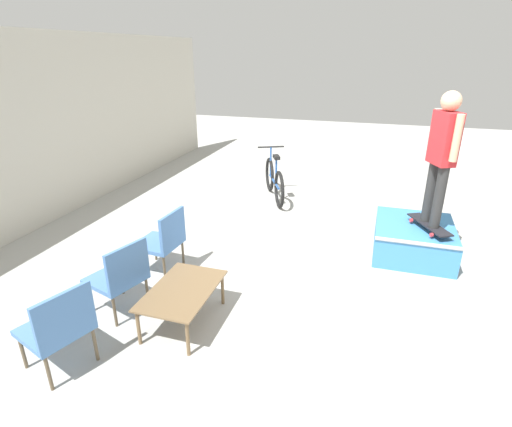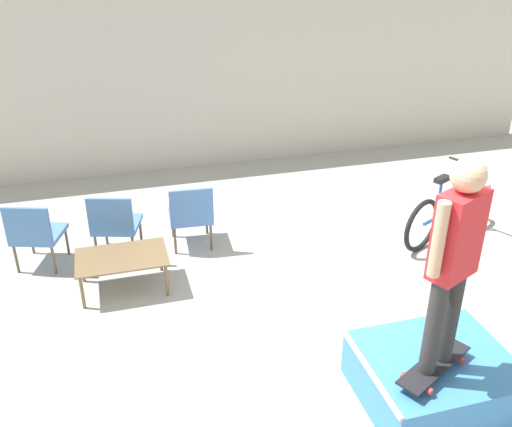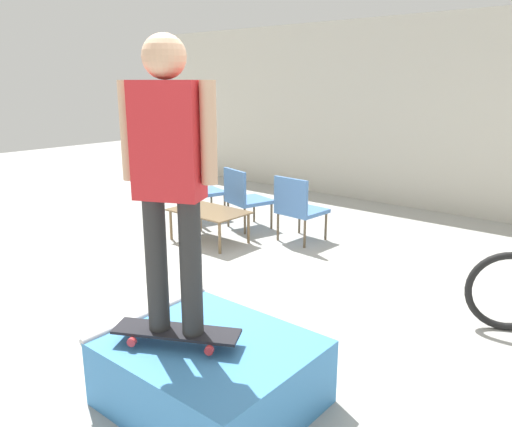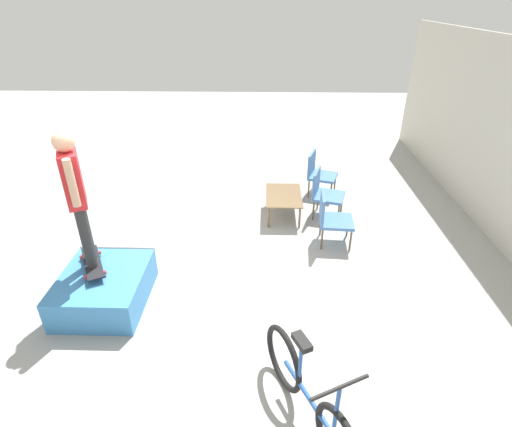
{
  "view_description": "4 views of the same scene",
  "coord_description": "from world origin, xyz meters",
  "px_view_note": "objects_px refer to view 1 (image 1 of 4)",
  "views": [
    {
      "loc": [
        -4.67,
        -0.23,
        2.69
      ],
      "look_at": [
        -0.12,
        1.2,
        0.74
      ],
      "focal_mm": 28.0,
      "sensor_mm": 36.0,
      "label": 1
    },
    {
      "loc": [
        -1.57,
        -3.94,
        3.59
      ],
      "look_at": [
        -0.07,
        1.44,
        0.78
      ],
      "focal_mm": 40.0,
      "sensor_mm": 36.0,
      "label": 2
    },
    {
      "loc": [
        2.84,
        -2.8,
        2.0
      ],
      "look_at": [
        -0.35,
        1.04,
        0.68
      ],
      "focal_mm": 35.0,
      "sensor_mm": 36.0,
      "label": 3
    },
    {
      "loc": [
        4.83,
        1.23,
        3.54
      ],
      "look_at": [
        -0.24,
        1.09,
        0.74
      ],
      "focal_mm": 28.0,
      "sensor_mm": 36.0,
      "label": 4
    }
  ],
  "objects_px": {
    "skateboard_on_ramp": "(429,225)",
    "patio_chair_right": "(163,239)",
    "person_skater": "(443,149)",
    "coffee_table": "(183,293)",
    "skate_ramp_box": "(413,239)",
    "patio_chair_left": "(59,326)",
    "bicycle": "(274,180)",
    "patio_chair_center": "(120,275)"
  },
  "relations": [
    {
      "from": "skateboard_on_ramp",
      "to": "patio_chair_right",
      "type": "xyz_separation_m",
      "value": [
        -1.37,
        3.25,
        -0.05
      ]
    },
    {
      "from": "person_skater",
      "to": "skateboard_on_ramp",
      "type": "bearing_deg",
      "value": 20.49
    },
    {
      "from": "person_skater",
      "to": "coffee_table",
      "type": "xyz_separation_m",
      "value": [
        -2.26,
        2.53,
        -1.18
      ]
    },
    {
      "from": "skate_ramp_box",
      "to": "coffee_table",
      "type": "distance_m",
      "value": 3.38
    },
    {
      "from": "patio_chair_left",
      "to": "patio_chair_right",
      "type": "height_order",
      "value": "same"
    },
    {
      "from": "skate_ramp_box",
      "to": "bicycle",
      "type": "relative_size",
      "value": 0.82
    },
    {
      "from": "coffee_table",
      "to": "patio_chair_center",
      "type": "relative_size",
      "value": 1.15
    },
    {
      "from": "skate_ramp_box",
      "to": "patio_chair_center",
      "type": "xyz_separation_m",
      "value": [
        -2.42,
        3.1,
        0.25
      ]
    },
    {
      "from": "patio_chair_center",
      "to": "patio_chair_left",
      "type": "bearing_deg",
      "value": 16.49
    },
    {
      "from": "coffee_table",
      "to": "patio_chair_center",
      "type": "bearing_deg",
      "value": 92.06
    },
    {
      "from": "patio_chair_left",
      "to": "skateboard_on_ramp",
      "type": "bearing_deg",
      "value": 152.71
    },
    {
      "from": "patio_chair_left",
      "to": "patio_chair_center",
      "type": "xyz_separation_m",
      "value": [
        0.89,
        -0.0,
        0.0
      ]
    },
    {
      "from": "patio_chair_left",
      "to": "bicycle",
      "type": "relative_size",
      "value": 0.56
    },
    {
      "from": "skateboard_on_ramp",
      "to": "patio_chair_left",
      "type": "xyz_separation_m",
      "value": [
        -3.18,
        3.25,
        -0.05
      ]
    },
    {
      "from": "patio_chair_left",
      "to": "patio_chair_right",
      "type": "bearing_deg",
      "value": -161.79
    },
    {
      "from": "coffee_table",
      "to": "bicycle",
      "type": "bearing_deg",
      "value": 1.29
    },
    {
      "from": "skateboard_on_ramp",
      "to": "person_skater",
      "type": "relative_size",
      "value": 0.46
    },
    {
      "from": "skateboard_on_ramp",
      "to": "bicycle",
      "type": "bearing_deg",
      "value": 28.11
    },
    {
      "from": "skateboard_on_ramp",
      "to": "patio_chair_center",
      "type": "distance_m",
      "value": 3.97
    },
    {
      "from": "person_skater",
      "to": "coffee_table",
      "type": "bearing_deg",
      "value": 107.21
    },
    {
      "from": "skateboard_on_ramp",
      "to": "coffee_table",
      "type": "bearing_deg",
      "value": 103.63
    },
    {
      "from": "patio_chair_center",
      "to": "patio_chair_right",
      "type": "relative_size",
      "value": 1.0
    },
    {
      "from": "patio_chair_right",
      "to": "skate_ramp_box",
      "type": "bearing_deg",
      "value": 120.03
    },
    {
      "from": "skate_ramp_box",
      "to": "patio_chair_left",
      "type": "height_order",
      "value": "patio_chair_left"
    },
    {
      "from": "patio_chair_left",
      "to": "patio_chair_center",
      "type": "height_order",
      "value": "same"
    },
    {
      "from": "coffee_table",
      "to": "skateboard_on_ramp",
      "type": "bearing_deg",
      "value": -48.28
    },
    {
      "from": "coffee_table",
      "to": "patio_chair_left",
      "type": "distance_m",
      "value": 1.17
    },
    {
      "from": "skate_ramp_box",
      "to": "bicycle",
      "type": "distance_m",
      "value": 2.96
    },
    {
      "from": "patio_chair_right",
      "to": "bicycle",
      "type": "relative_size",
      "value": 0.56
    },
    {
      "from": "skate_ramp_box",
      "to": "person_skater",
      "type": "xyz_separation_m",
      "value": [
        -0.14,
        -0.15,
        1.33
      ]
    },
    {
      "from": "patio_chair_left",
      "to": "bicycle",
      "type": "height_order",
      "value": "bicycle"
    },
    {
      "from": "skate_ramp_box",
      "to": "bicycle",
      "type": "xyz_separation_m",
      "value": [
        1.62,
        2.47,
        0.15
      ]
    },
    {
      "from": "skate_ramp_box",
      "to": "coffee_table",
      "type": "height_order",
      "value": "skate_ramp_box"
    },
    {
      "from": "skate_ramp_box",
      "to": "coffee_table",
      "type": "relative_size",
      "value": 1.26
    },
    {
      "from": "patio_chair_left",
      "to": "patio_chair_center",
      "type": "distance_m",
      "value": 0.89
    },
    {
      "from": "skateboard_on_ramp",
      "to": "bicycle",
      "type": "relative_size",
      "value": 0.52
    },
    {
      "from": "person_skater",
      "to": "patio_chair_right",
      "type": "bearing_deg",
      "value": 88.44
    },
    {
      "from": "skateboard_on_ramp",
      "to": "coffee_table",
      "type": "xyz_separation_m",
      "value": [
        -2.26,
        2.53,
        -0.15
      ]
    },
    {
      "from": "skate_ramp_box",
      "to": "person_skater",
      "type": "relative_size",
      "value": 0.72
    },
    {
      "from": "person_skater",
      "to": "patio_chair_center",
      "type": "relative_size",
      "value": 2.02
    },
    {
      "from": "skate_ramp_box",
      "to": "bicycle",
      "type": "bearing_deg",
      "value": 56.73
    },
    {
      "from": "skate_ramp_box",
      "to": "patio_chair_left",
      "type": "distance_m",
      "value": 4.54
    }
  ]
}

